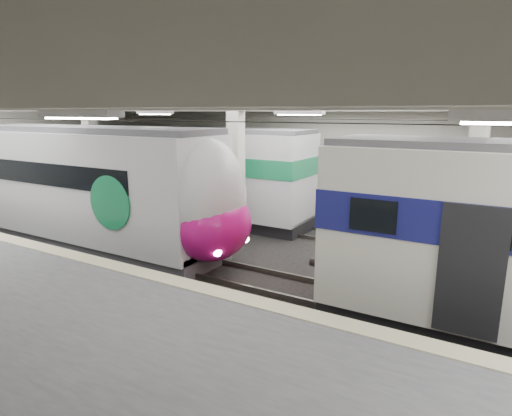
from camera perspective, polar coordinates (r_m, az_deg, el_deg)
The scene contains 3 objects.
station_hall at distance 10.50m, azimuth -2.95°, elevation 3.19°, with size 36.00×24.00×5.75m.
modern_emu at distance 16.74m, azimuth -20.40°, elevation 2.35°, with size 13.85×2.86×4.46m.
far_train at distance 21.03m, azimuth -9.99°, elevation 4.96°, with size 13.31×2.87×4.27m.
Camera 1 is at (5.68, -10.40, 4.98)m, focal length 30.00 mm.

